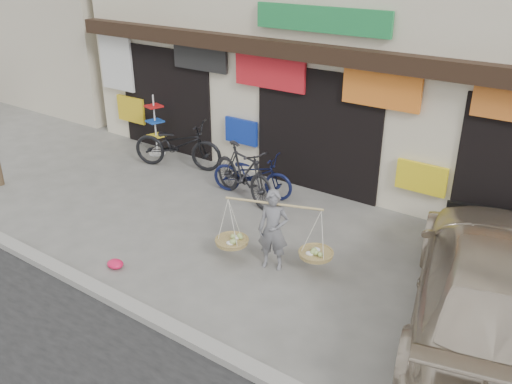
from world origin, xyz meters
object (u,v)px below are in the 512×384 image
Objects in this scene: bike_0 at (178,145)px; bike_1 at (244,173)px; street_vendor at (273,233)px; display_rack at (156,131)px; suv at (500,287)px; bike_2 at (252,174)px.

bike_1 is (2.42, -0.54, 0.02)m from bike_0.
bike_1 reaches higher than bike_0.
street_vendor is 1.23× the size of display_rack.
suv is 3.78× the size of display_rack.
suv is 9.39m from display_rack.
suv reaches higher than street_vendor.
suv is at bearing -15.18° from display_rack.
display_rack is (-5.55, 2.78, -0.01)m from street_vendor.
display_rack is at bearing 52.33° from bike_0.
bike_1 is 0.34× the size of suv.
bike_2 is at bearing -115.35° from bike_0.
street_vendor is at bearing -137.92° from bike_0.
bike_0 is at bearing 132.23° from street_vendor.
bike_1 is at bearing 117.82° from street_vendor.
bike_1 is 5.74m from suv.
suv reaches higher than bike_0.
display_rack is (-3.56, 0.62, 0.15)m from bike_2.
bike_2 is at bearing 113.55° from street_vendor.
bike_2 is (2.44, -0.25, -0.11)m from bike_0.
bike_0 is 2.48m from bike_1.
bike_1 is at bearing -121.86° from bike_0.
display_rack reaches higher than bike_1.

